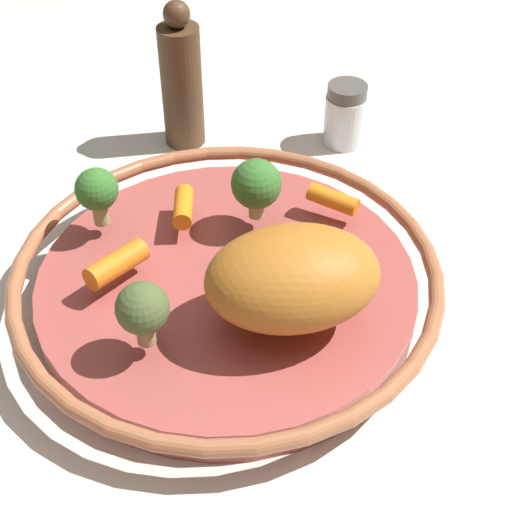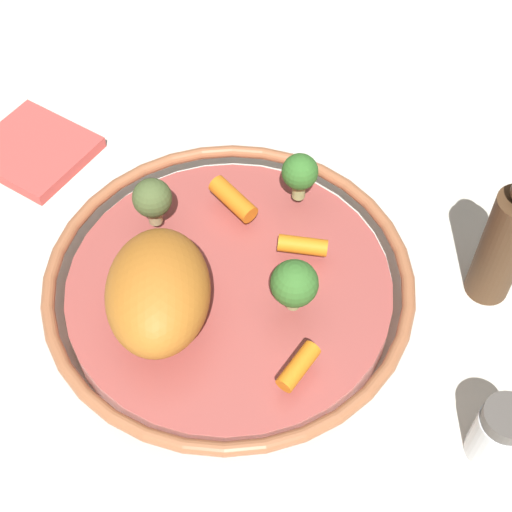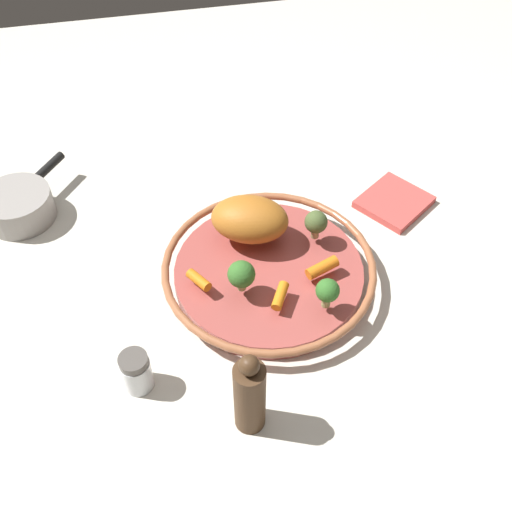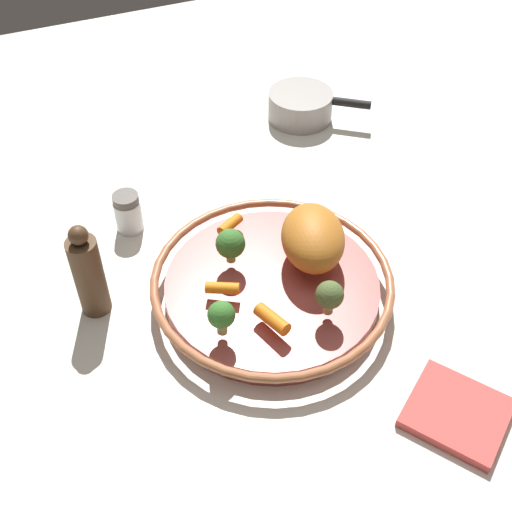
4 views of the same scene
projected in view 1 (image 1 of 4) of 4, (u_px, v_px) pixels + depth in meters
The scene contains 11 objects.
ground_plane at pixel (227, 303), 0.63m from camera, with size 2.00×2.00×0.00m, color silver.
serving_bowl at pixel (227, 283), 0.62m from camera, with size 0.35×0.35×0.04m.
roast_chicken_piece at pixel (293, 278), 0.54m from camera, with size 0.13×0.09×0.07m, color #BC6D24.
baby_carrot_right at pixel (186, 206), 0.65m from camera, with size 0.02×0.02×0.05m, color orange.
baby_carrot_center at pixel (117, 264), 0.59m from camera, with size 0.02×0.02×0.05m, color orange.
baby_carrot_near_rim at pixel (333, 199), 0.65m from camera, with size 0.02×0.02×0.04m, color orange.
broccoli_floret_small at pixel (256, 185), 0.63m from camera, with size 0.04×0.04×0.06m.
broccoli_floret_large at pixel (97, 191), 0.62m from camera, with size 0.04×0.04×0.05m.
broccoli_floret_edge at pixel (143, 310), 0.52m from camera, with size 0.04×0.04×0.05m.
salt_shaker at pixel (345, 115), 0.79m from camera, with size 0.04×0.04×0.07m.
pepper_mill at pixel (182, 82), 0.77m from camera, with size 0.04×0.04×0.16m.
Camera 1 is at (-0.39, 0.21, 0.45)m, focal length 52.84 mm.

